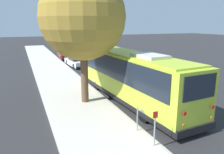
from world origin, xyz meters
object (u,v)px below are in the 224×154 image
at_px(shuttle_bus, 131,74).
at_px(parked_sedan_maroon, 65,55).
at_px(street_tree, 82,11).
at_px(sign_post_near, 155,128).
at_px(parked_sedan_white, 76,61).
at_px(sign_post_far, 137,119).

height_order(shuttle_bus, parked_sedan_maroon, shuttle_bus).
bearing_deg(street_tree, shuttle_bus, -104.53).
relative_size(parked_sedan_maroon, street_tree, 0.51).
xyz_separation_m(parked_sedan_maroon, street_tree, (-18.73, 2.37, 5.16)).
distance_m(street_tree, sign_post_near, 8.06).
distance_m(parked_sedan_maroon, sign_post_near, 25.12).
relative_size(shuttle_bus, sign_post_near, 7.69).
bearing_deg(shuttle_bus, sign_post_near, 158.39).
xyz_separation_m(shuttle_bus, parked_sedan_white, (13.34, 0.39, -1.22)).
relative_size(parked_sedan_white, street_tree, 0.55).
distance_m(parked_sedan_white, sign_post_near, 18.99).
relative_size(parked_sedan_maroon, sign_post_far, 3.65).
bearing_deg(shuttle_bus, sign_post_far, 152.88).
distance_m(parked_sedan_maroon, street_tree, 19.57).
bearing_deg(shuttle_bus, street_tree, 71.78).
bearing_deg(sign_post_far, street_tree, 13.09).
bearing_deg(sign_post_near, shuttle_bus, -17.92).
relative_size(parked_sedan_white, sign_post_near, 3.14).
relative_size(parked_sedan_white, sign_post_far, 3.94).
bearing_deg(parked_sedan_maroon, shuttle_bus, -176.94).
xyz_separation_m(sign_post_near, sign_post_far, (1.42, 0.00, -0.18)).
xyz_separation_m(parked_sedan_white, parked_sedan_maroon, (6.15, 0.19, 0.01)).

